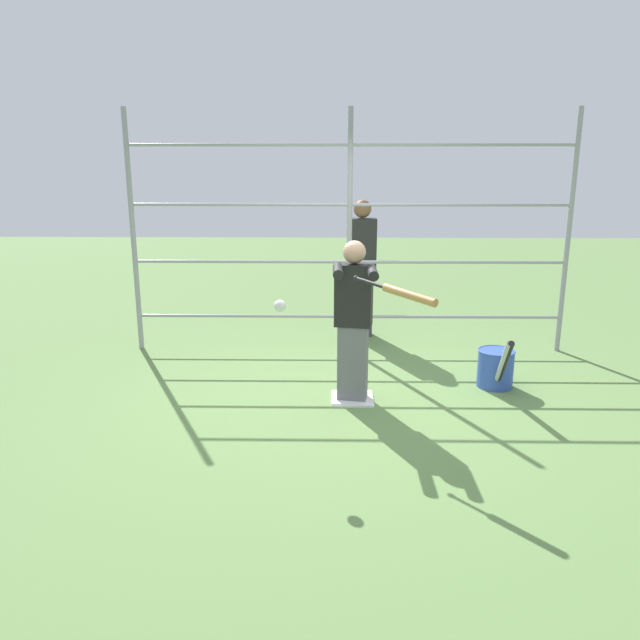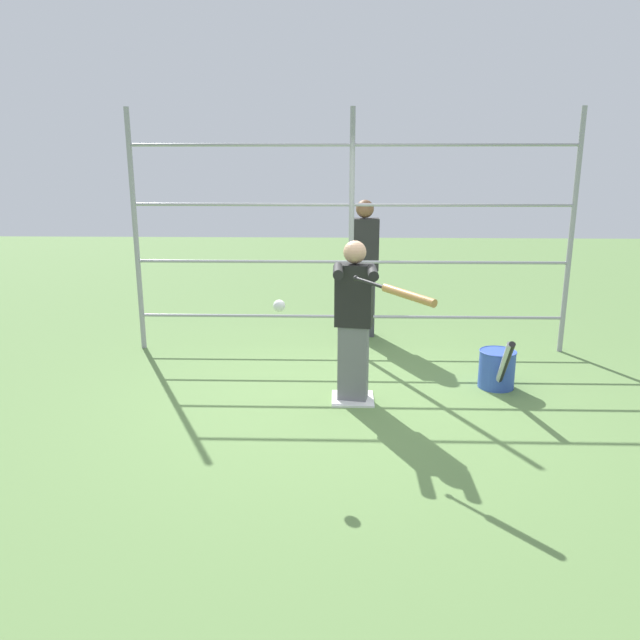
# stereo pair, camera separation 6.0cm
# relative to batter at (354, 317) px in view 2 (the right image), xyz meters

# --- Properties ---
(ground_plane) EXTENTS (24.00, 24.00, 0.00)m
(ground_plane) POSITION_rel_batter_xyz_m (0.00, -0.02, -0.83)
(ground_plane) COLOR #608447
(home_plate) EXTENTS (0.40, 0.40, 0.02)m
(home_plate) POSITION_rel_batter_xyz_m (0.00, -0.02, -0.82)
(home_plate) COLOR white
(home_plate) RESTS_ON ground
(fence_backstop) EXTENTS (5.08, 0.06, 2.79)m
(fence_backstop) POSITION_rel_batter_xyz_m (0.00, -1.62, 0.57)
(fence_backstop) COLOR #939399
(fence_backstop) RESTS_ON ground
(batter) EXTENTS (0.39, 0.56, 1.53)m
(batter) POSITION_rel_batter_xyz_m (0.00, 0.00, 0.00)
(batter) COLOR slate
(batter) RESTS_ON ground
(baseball_bat_swinging) EXTENTS (0.61, 0.75, 0.11)m
(baseball_bat_swinging) POSITION_rel_batter_xyz_m (-0.35, 0.82, 0.41)
(baseball_bat_swinging) COLOR black
(softball_in_flight) EXTENTS (0.10, 0.10, 0.10)m
(softball_in_flight) POSITION_rel_batter_xyz_m (0.61, 0.86, 0.31)
(softball_in_flight) COLOR white
(bat_bucket) EXTENTS (0.37, 0.80, 0.66)m
(bat_bucket) POSITION_rel_batter_xyz_m (-1.45, -0.36, -0.62)
(bat_bucket) COLOR #3351B2
(bat_bucket) RESTS_ON ground
(bystander_behind_fence) EXTENTS (0.36, 0.22, 1.74)m
(bystander_behind_fence) POSITION_rel_batter_xyz_m (-0.18, -2.23, 0.08)
(bystander_behind_fence) COLOR #3F3F47
(bystander_behind_fence) RESTS_ON ground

